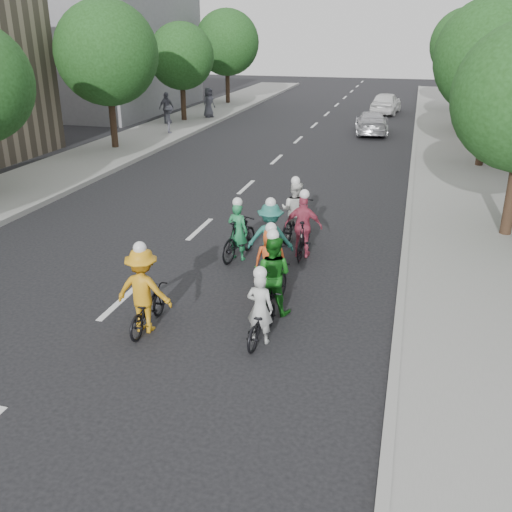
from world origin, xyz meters
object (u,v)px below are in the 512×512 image
at_px(cyclist_2, 145,297).
at_px(cyclist_5, 239,236).
at_px(cyclist_4, 271,267).
at_px(cyclist_7, 271,242).
at_px(cyclist_1, 273,280).
at_px(follow_car_lead, 371,123).
at_px(spectator_0, 170,119).
at_px(cyclist_0, 261,316).
at_px(cyclist_3, 304,232).
at_px(follow_car_trail, 386,103).
at_px(spectator_2, 209,103).
at_px(cyclist_6, 295,216).
at_px(spectator_1, 166,108).

height_order(cyclist_2, cyclist_5, cyclist_2).
bearing_deg(cyclist_4, cyclist_7, -82.30).
xyz_separation_m(cyclist_2, cyclist_7, (1.69, 3.57, 0.03)).
relative_size(cyclist_1, follow_car_lead, 0.44).
xyz_separation_m(cyclist_2, cyclist_5, (0.69, 4.16, -0.11)).
height_order(cyclist_1, spectator_0, cyclist_1).
xyz_separation_m(cyclist_0, cyclist_2, (-2.34, -0.21, 0.21)).
height_order(cyclist_2, cyclist_3, cyclist_2).
xyz_separation_m(cyclist_0, cyclist_4, (-0.36, 2.27, 0.07)).
bearing_deg(cyclist_4, cyclist_5, -59.62).
distance_m(follow_car_trail, spectator_2, 12.40).
distance_m(follow_car_lead, spectator_0, 11.34).
height_order(cyclist_7, follow_car_lead, cyclist_7).
distance_m(cyclist_4, spectator_2, 26.02).
xyz_separation_m(follow_car_lead, spectator_2, (-10.63, 2.47, 0.46)).
height_order(cyclist_2, follow_car_trail, cyclist_2).
relative_size(cyclist_6, spectator_1, 1.11).
distance_m(cyclist_7, spectator_2, 24.89).
bearing_deg(spectator_1, follow_car_trail, -30.18).
relative_size(cyclist_7, follow_car_trail, 0.45).
bearing_deg(cyclist_5, follow_car_lead, -83.82).
xyz_separation_m(cyclist_5, spectator_0, (-8.96, 16.21, 0.28)).
relative_size(cyclist_1, cyclist_7, 0.98).
bearing_deg(spectator_2, follow_car_trail, -36.85).
bearing_deg(cyclist_3, cyclist_7, 62.13).
distance_m(cyclist_1, spectator_2, 27.05).
height_order(cyclist_0, cyclist_7, cyclist_7).
height_order(cyclist_0, spectator_2, spectator_2).
bearing_deg(cyclist_5, cyclist_1, 131.84).
bearing_deg(follow_car_trail, cyclist_2, 90.35).
bearing_deg(cyclist_1, cyclist_6, -78.07).
distance_m(cyclist_0, spectator_1, 26.16).
xyz_separation_m(cyclist_2, spectator_2, (-8.15, 26.43, 0.36)).
distance_m(cyclist_6, follow_car_lead, 17.89).
bearing_deg(cyclist_6, spectator_0, -45.70).
xyz_separation_m(cyclist_3, spectator_2, (-10.44, 21.67, 0.41)).
bearing_deg(spectator_0, spectator_1, 9.04).
bearing_deg(cyclist_0, cyclist_5, -63.50).
bearing_deg(spectator_2, cyclist_3, -129.42).
height_order(cyclist_5, follow_car_lead, cyclist_5).
height_order(cyclist_5, spectator_2, spectator_2).
relative_size(cyclist_0, spectator_2, 0.87).
height_order(cyclist_0, spectator_1, spectator_1).
relative_size(cyclist_5, spectator_2, 1.00).
bearing_deg(cyclist_5, spectator_1, -50.11).
xyz_separation_m(spectator_0, spectator_2, (0.13, 6.06, 0.19)).
bearing_deg(cyclist_7, cyclist_0, 95.27).
relative_size(cyclist_3, follow_car_trail, 0.43).
xyz_separation_m(cyclist_1, cyclist_5, (-1.58, 2.69, -0.10)).
xyz_separation_m(cyclist_0, spectator_2, (-10.49, 26.22, 0.57)).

